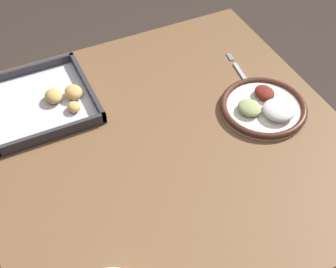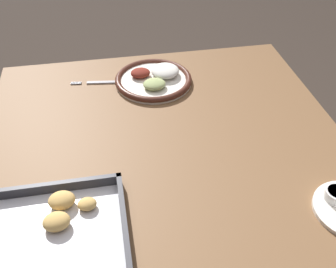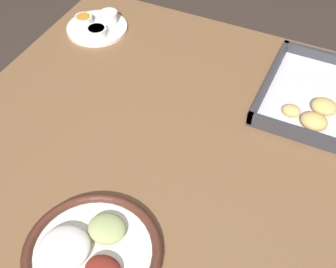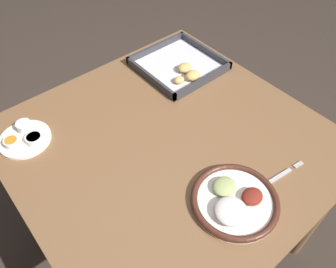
% 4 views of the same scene
% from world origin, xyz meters
% --- Properties ---
extents(dining_table, '(0.99, 0.98, 0.77)m').
position_xyz_m(dining_table, '(0.00, 0.00, 0.65)').
color(dining_table, brown).
rests_on(dining_table, ground_plane).
extents(dinner_plate, '(0.25, 0.25, 0.04)m').
position_xyz_m(dinner_plate, '(-0.01, -0.30, 0.78)').
color(dinner_plate, white).
rests_on(dinner_plate, dining_table).
extents(fork, '(0.21, 0.04, 0.00)m').
position_xyz_m(fork, '(0.14, -0.33, 0.77)').
color(fork, '#B2B2B7').
rests_on(fork, dining_table).
extents(baking_tray, '(0.31, 0.31, 0.04)m').
position_xyz_m(baking_tray, '(0.29, 0.27, 0.78)').
color(baking_tray, '#333338').
rests_on(baking_tray, dining_table).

